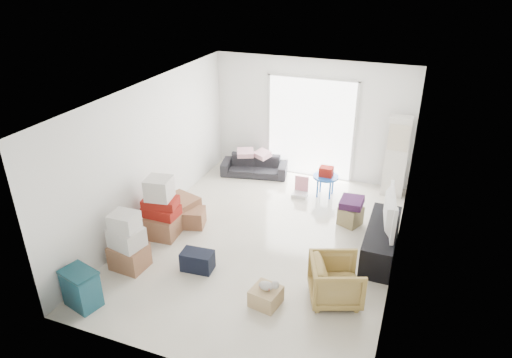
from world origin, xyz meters
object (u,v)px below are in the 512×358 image
object	(u,v)px
ottoman	(350,216)
wood_crate	(266,296)
tv_console	(381,240)
television	(383,223)
sofa	(254,163)
ac_tower	(396,157)
armchair	(336,279)
kids_table	(326,175)
storage_bins	(81,288)

from	to	relation	value
ottoman	wood_crate	size ratio (longest dim) A/B	0.92
tv_console	ottoman	size ratio (longest dim) A/B	4.42
television	sofa	world-z (taller)	television
ac_tower	sofa	world-z (taller)	ac_tower
armchair	kids_table	bearing A→B (deg)	-5.23
ac_tower	wood_crate	xyz separation A→B (m)	(-1.35, -4.24, -0.74)
sofa	ottoman	world-z (taller)	sofa
armchair	wood_crate	xyz separation A→B (m)	(-0.93, -0.47, -0.24)
wood_crate	television	bearing A→B (deg)	53.42
armchair	kids_table	distance (m)	3.32
television	sofa	xyz separation A→B (m)	(-3.17, 2.20, -0.32)
ottoman	kids_table	xyz separation A→B (m)	(-0.72, 0.98, 0.29)
television	kids_table	size ratio (longest dim) A/B	1.63
ac_tower	armchair	size ratio (longest dim) A/B	2.32
ac_tower	sofa	distance (m)	3.18
kids_table	wood_crate	xyz separation A→B (m)	(-0.02, -3.66, -0.34)
armchair	sofa	bearing A→B (deg)	15.55
ac_tower	sofa	size ratio (longest dim) A/B	1.15
tv_console	kids_table	xyz separation A→B (m)	(-1.38, 1.77, 0.21)
kids_table	ac_tower	bearing A→B (deg)	23.59
television	ottoman	distance (m)	1.12
ac_tower	ottoman	size ratio (longest dim) A/B	4.73
storage_bins	ottoman	size ratio (longest dim) A/B	1.62
kids_table	armchair	bearing A→B (deg)	-74.16
ac_tower	kids_table	world-z (taller)	ac_tower
sofa	television	bearing A→B (deg)	-46.31
ottoman	wood_crate	xyz separation A→B (m)	(-0.74, -2.68, -0.05)
tv_console	kids_table	distance (m)	2.25
tv_console	television	distance (m)	0.34
sofa	storage_bins	size ratio (longest dim) A/B	2.53
sofa	tv_console	bearing A→B (deg)	-46.31
ac_tower	wood_crate	bearing A→B (deg)	-107.70
tv_console	armchair	xyz separation A→B (m)	(-0.48, -1.42, 0.10)
armchair	storage_bins	world-z (taller)	armchair
tv_console	armchair	world-z (taller)	armchair
sofa	kids_table	size ratio (longest dim) A/B	2.27
tv_console	ottoman	world-z (taller)	tv_console
ottoman	wood_crate	world-z (taller)	ottoman
armchair	ottoman	bearing A→B (deg)	-16.35
tv_console	kids_table	bearing A→B (deg)	128.02
sofa	kids_table	distance (m)	1.85
storage_bins	kids_table	distance (m)	5.28
ac_tower	wood_crate	size ratio (longest dim) A/B	4.35
television	kids_table	bearing A→B (deg)	29.24
ottoman	tv_console	bearing A→B (deg)	-50.14
armchair	ottoman	xyz separation A→B (m)	(-0.18, 2.21, -0.19)
sofa	kids_table	xyz separation A→B (m)	(1.79, -0.43, 0.18)
television	sofa	distance (m)	3.87
tv_console	wood_crate	distance (m)	2.36
tv_console	wood_crate	xyz separation A→B (m)	(-1.40, -1.89, -0.14)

